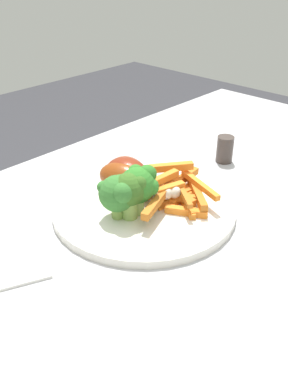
# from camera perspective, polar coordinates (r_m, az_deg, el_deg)

# --- Properties ---
(dining_table) EXTENTS (1.23, 0.65, 0.76)m
(dining_table) POSITION_cam_1_polar(r_m,az_deg,el_deg) (0.68, 2.49, -13.13)
(dining_table) COLOR #B7B7BC
(dining_table) RESTS_ON ground_plane
(dinner_plate) EXTENTS (0.27, 0.27, 0.01)m
(dinner_plate) POSITION_cam_1_polar(r_m,az_deg,el_deg) (0.63, 0.00, -2.03)
(dinner_plate) COLOR white
(dinner_plate) RESTS_ON dining_table
(broccoli_floret_front) EXTENTS (0.06, 0.05, 0.07)m
(broccoli_floret_front) POSITION_cam_1_polar(r_m,az_deg,el_deg) (0.59, -0.82, 0.98)
(broccoli_floret_front) COLOR #88AB55
(broccoli_floret_front) RESTS_ON dinner_plate
(broccoli_floret_middle) EXTENTS (0.05, 0.06, 0.06)m
(broccoli_floret_middle) POSITION_cam_1_polar(r_m,az_deg,el_deg) (0.58, -3.56, -0.19)
(broccoli_floret_middle) COLOR #81A84B
(broccoli_floret_middle) RESTS_ON dinner_plate
(broccoli_floret_back) EXTENTS (0.05, 0.05, 0.07)m
(broccoli_floret_back) POSITION_cam_1_polar(r_m,az_deg,el_deg) (0.58, -1.97, 0.34)
(broccoli_floret_back) COLOR #89AF52
(broccoli_floret_back) RESTS_ON dinner_plate
(carrot_fries_pile) EXTENTS (0.17, 0.12, 0.04)m
(carrot_fries_pile) POSITION_cam_1_polar(r_m,az_deg,el_deg) (0.63, 4.36, -0.02)
(carrot_fries_pile) COLOR orange
(carrot_fries_pile) RESTS_ON dinner_plate
(chicken_drumstick_near) EXTENTS (0.07, 0.14, 0.05)m
(chicken_drumstick_near) POSITION_cam_1_polar(r_m,az_deg,el_deg) (0.65, -2.28, 1.71)
(chicken_drumstick_near) COLOR #5E220B
(chicken_drumstick_near) RESTS_ON dinner_plate
(chicken_drumstick_far) EXTENTS (0.06, 0.13, 0.05)m
(chicken_drumstick_far) POSITION_cam_1_polar(r_m,az_deg,el_deg) (0.66, -2.04, 2.26)
(chicken_drumstick_far) COLOR #57180C
(chicken_drumstick_far) RESTS_ON dinner_plate
(chicken_drumstick_extra) EXTENTS (0.07, 0.13, 0.05)m
(chicken_drumstick_extra) POSITION_cam_1_polar(r_m,az_deg,el_deg) (0.66, -2.03, 2.36)
(chicken_drumstick_extra) COLOR #62210C
(chicken_drumstick_extra) RESTS_ON dinner_plate
(pepper_shaker) EXTENTS (0.03, 0.03, 0.05)m
(pepper_shaker) POSITION_cam_1_polar(r_m,az_deg,el_deg) (0.79, 10.70, 5.61)
(pepper_shaker) COLOR #423833
(pepper_shaker) RESTS_ON dining_table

